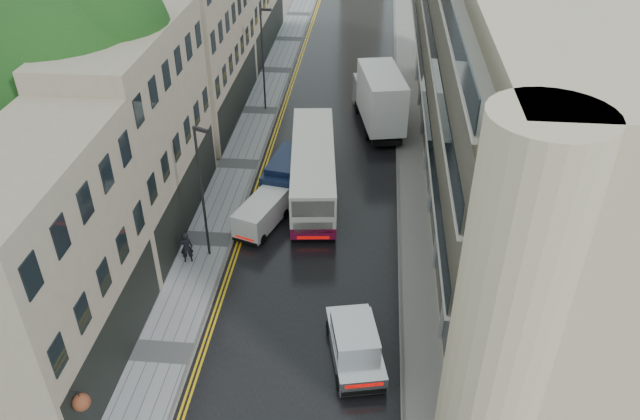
% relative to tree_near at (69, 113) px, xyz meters
% --- Properties ---
extents(road, '(9.00, 85.00, 0.02)m').
position_rel_tree_near_xyz_m(road, '(12.50, 7.50, -6.94)').
color(road, black).
rests_on(road, ground).
extents(left_sidewalk, '(2.70, 85.00, 0.12)m').
position_rel_tree_near_xyz_m(left_sidewalk, '(6.65, 7.50, -6.89)').
color(left_sidewalk, gray).
rests_on(left_sidewalk, ground).
extents(right_sidewalk, '(1.80, 85.00, 0.12)m').
position_rel_tree_near_xyz_m(right_sidewalk, '(17.90, 7.50, -6.89)').
color(right_sidewalk, slate).
rests_on(right_sidewalk, ground).
extents(old_shop_row, '(4.50, 56.00, 12.00)m').
position_rel_tree_near_xyz_m(old_shop_row, '(3.05, 10.00, -0.95)').
color(old_shop_row, gray).
rests_on(old_shop_row, ground).
extents(modern_block, '(8.00, 40.00, 14.00)m').
position_rel_tree_near_xyz_m(modern_block, '(22.80, 6.00, 0.05)').
color(modern_block, tan).
rests_on(modern_block, ground).
extents(tree_near, '(10.56, 10.56, 13.89)m').
position_rel_tree_near_xyz_m(tree_near, '(0.00, 0.00, 0.00)').
color(tree_near, black).
rests_on(tree_near, ground).
extents(tree_far, '(9.24, 9.24, 12.46)m').
position_rel_tree_near_xyz_m(tree_far, '(0.30, 13.00, -0.72)').
color(tree_far, black).
rests_on(tree_far, ground).
extents(cream_bus, '(3.59, 11.16, 2.99)m').
position_rel_tree_near_xyz_m(cream_bus, '(11.00, 1.67, -5.43)').
color(cream_bus, silver).
rests_on(cream_bus, road).
extents(white_lorry, '(4.11, 8.71, 4.40)m').
position_rel_tree_near_xyz_m(white_lorry, '(14.87, 11.94, -4.72)').
color(white_lorry, white).
rests_on(white_lorry, road).
extents(silver_hatchback, '(2.85, 4.78, 1.68)m').
position_rel_tree_near_xyz_m(silver_hatchback, '(14.44, -10.27, -6.09)').
color(silver_hatchback, '#B3B4B9').
rests_on(silver_hatchback, road).
extents(white_van, '(2.80, 4.14, 1.73)m').
position_rel_tree_near_xyz_m(white_van, '(8.20, -0.31, -6.06)').
color(white_van, silver).
rests_on(white_van, road).
extents(navy_van, '(2.77, 5.12, 2.47)m').
position_rel_tree_near_xyz_m(navy_van, '(9.14, 3.29, -5.69)').
color(navy_van, '#0E1833').
rests_on(navy_van, road).
extents(pedestrian, '(0.75, 0.60, 1.80)m').
position_rel_tree_near_xyz_m(pedestrian, '(6.07, -2.80, -5.93)').
color(pedestrian, black).
rests_on(pedestrian, left_sidewalk).
extents(lamp_post_near, '(0.84, 0.51, 7.43)m').
position_rel_tree_near_xyz_m(lamp_post_near, '(7.02, -2.10, -3.11)').
color(lamp_post_near, black).
rests_on(lamp_post_near, left_sidewalk).
extents(lamp_post_far, '(0.87, 0.25, 7.63)m').
position_rel_tree_near_xyz_m(lamp_post_far, '(6.99, 16.09, -3.01)').
color(lamp_post_far, black).
rests_on(lamp_post_far, left_sidewalk).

